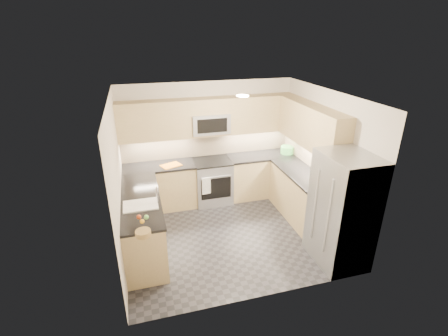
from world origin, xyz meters
TOP-DOWN VIEW (x-y plane):
  - floor at (0.00, 0.00)m, footprint 3.60×3.20m
  - ceiling at (0.00, 0.00)m, footprint 3.60×3.20m
  - wall_back at (0.00, 1.60)m, footprint 3.60×0.02m
  - wall_front at (0.00, -1.60)m, footprint 3.60×0.02m
  - wall_left at (-1.80, 0.00)m, footprint 0.02×3.20m
  - wall_right at (1.80, 0.00)m, footprint 0.02×3.20m
  - base_cab_back_left at (-1.09, 1.30)m, footprint 1.42×0.60m
  - base_cab_back_right at (1.09, 1.30)m, footprint 1.42×0.60m
  - base_cab_right at (1.50, 0.15)m, footprint 0.60×1.70m
  - base_cab_peninsula at (-1.50, 0.00)m, footprint 0.60×2.00m
  - countertop_back_left at (-1.09, 1.30)m, footprint 1.42×0.63m
  - countertop_back_right at (1.09, 1.30)m, footprint 1.42×0.63m
  - countertop_right at (1.50, 0.15)m, footprint 0.63×1.70m
  - countertop_peninsula at (-1.50, 0.00)m, footprint 0.63×2.00m
  - upper_cab_back at (0.00, 1.43)m, footprint 3.60×0.35m
  - upper_cab_right at (1.62, 0.28)m, footprint 0.35×1.95m
  - backsplash_back at (0.00, 1.60)m, footprint 3.60×0.01m
  - backsplash_right at (1.80, 0.45)m, footprint 0.01×2.30m
  - gas_range at (0.00, 1.28)m, footprint 0.76×0.65m
  - range_cooktop at (0.00, 1.28)m, footprint 0.76×0.65m
  - oven_door_glass at (0.00, 0.95)m, footprint 0.62×0.02m
  - oven_handle at (0.00, 0.93)m, footprint 0.60×0.02m
  - microwave at (0.00, 1.40)m, footprint 0.76×0.40m
  - microwave_door at (0.00, 1.20)m, footprint 0.60×0.01m
  - refrigerator at (1.45, -1.15)m, footprint 0.70×0.90m
  - fridge_handle_left at (1.08, -1.33)m, footprint 0.02×0.02m
  - fridge_handle_right at (1.08, -0.97)m, footprint 0.02×0.02m
  - sink_basin at (-1.50, -0.25)m, footprint 0.52×0.38m
  - faucet at (-1.24, -0.25)m, footprint 0.03×0.03m
  - utensil_bowl at (1.68, 1.24)m, footprint 0.30×0.30m
  - cutting_board at (-0.85, 1.22)m, footprint 0.45×0.39m
  - fruit_basket at (-1.50, -1.06)m, footprint 0.22×0.22m
  - fruit_apple at (-1.53, -0.77)m, footprint 0.07×0.07m
  - fruit_pear at (-1.44, -0.80)m, footprint 0.07×0.07m
  - dish_towel_check at (-0.21, 0.91)m, footprint 0.18×0.05m
  - fruit_orange at (-1.50, -0.89)m, footprint 0.06×0.06m

SIDE VIEW (x-z plane):
  - floor at x=0.00m, z-range 0.00..0.00m
  - base_cab_back_left at x=-1.09m, z-range 0.00..0.90m
  - base_cab_back_right at x=1.09m, z-range 0.00..0.90m
  - base_cab_right at x=1.50m, z-range 0.00..0.90m
  - base_cab_peninsula at x=-1.50m, z-range 0.00..0.90m
  - oven_door_glass at x=0.00m, z-range 0.22..0.68m
  - gas_range at x=0.00m, z-range 0.00..0.91m
  - dish_towel_check at x=-0.21m, z-range 0.38..0.72m
  - oven_handle at x=0.00m, z-range 0.71..0.73m
  - sink_basin at x=-1.50m, z-range 0.80..0.96m
  - refrigerator at x=1.45m, z-range 0.00..1.80m
  - range_cooktop at x=0.00m, z-range 0.90..0.93m
  - countertop_back_left at x=-1.09m, z-range 0.90..0.94m
  - countertop_back_right at x=1.09m, z-range 0.90..0.94m
  - countertop_right at x=1.50m, z-range 0.90..0.94m
  - countertop_peninsula at x=-1.50m, z-range 0.90..0.94m
  - cutting_board at x=-0.85m, z-range 0.94..0.95m
  - fridge_handle_left at x=1.08m, z-range 0.35..1.55m
  - fridge_handle_right at x=1.08m, z-range 0.35..1.55m
  - fruit_basket at x=-1.50m, z-range 0.94..1.01m
  - utensil_bowl at x=1.68m, z-range 0.94..1.10m
  - fruit_orange at x=-1.50m, z-range 1.02..1.08m
  - fruit_apple at x=-1.53m, z-range 1.02..1.09m
  - fruit_pear at x=-1.44m, z-range 1.02..1.09m
  - faucet at x=-1.24m, z-range 0.94..1.22m
  - backsplash_back at x=0.00m, z-range 0.94..1.45m
  - backsplash_right at x=1.80m, z-range 0.94..1.45m
  - wall_back at x=0.00m, z-range 0.00..2.50m
  - wall_front at x=0.00m, z-range 0.00..2.50m
  - wall_left at x=-1.80m, z-range 0.00..2.50m
  - wall_right at x=1.80m, z-range 0.00..2.50m
  - microwave at x=0.00m, z-range 1.50..1.90m
  - microwave_door at x=0.00m, z-range 1.56..1.84m
  - upper_cab_back at x=0.00m, z-range 1.45..2.20m
  - upper_cab_right at x=1.62m, z-range 1.45..2.20m
  - ceiling at x=0.00m, z-range 2.49..2.51m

